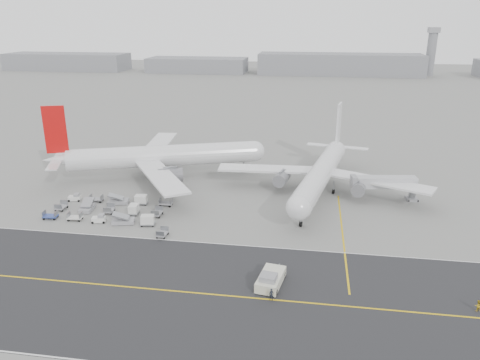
% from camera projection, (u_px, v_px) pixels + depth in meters
% --- Properties ---
extents(ground, '(700.00, 700.00, 0.00)m').
position_uv_depth(ground, '(178.00, 235.00, 85.85)').
color(ground, gray).
rests_on(ground, ground).
extents(taxiway, '(220.00, 59.00, 0.03)m').
position_uv_depth(taxiway, '(177.00, 291.00, 68.35)').
color(taxiway, '#2A2A2D').
rests_on(taxiway, ground).
extents(horizon_buildings, '(520.00, 28.00, 28.00)m').
position_uv_depth(horizon_buildings, '(324.00, 74.00, 323.87)').
color(horizon_buildings, gray).
rests_on(horizon_buildings, ground).
extents(control_tower, '(7.00, 7.00, 31.25)m').
position_uv_depth(control_tower, '(431.00, 51.00, 312.94)').
color(control_tower, gray).
rests_on(control_tower, ground).
extents(airliner_a, '(51.98, 51.03, 18.68)m').
position_uv_depth(airliner_a, '(158.00, 156.00, 115.35)').
color(airliner_a, silver).
rests_on(airliner_a, ground).
extents(airliner_b, '(47.69, 48.67, 16.97)m').
position_uv_depth(airliner_b, '(322.00, 172.00, 105.17)').
color(airliner_b, silver).
rests_on(airliner_b, ground).
extents(pushback_tug, '(4.24, 8.90, 2.51)m').
position_uv_depth(pushback_tug, '(270.00, 279.00, 69.56)').
color(pushback_tug, beige).
rests_on(pushback_tug, ground).
extents(jet_bridge, '(14.94, 4.90, 5.57)m').
position_uv_depth(jet_bridge, '(385.00, 183.00, 100.93)').
color(jet_bridge, gray).
rests_on(jet_bridge, ground).
extents(gse_cluster, '(30.42, 20.79, 2.14)m').
position_uv_depth(gse_cluster, '(109.00, 212.00, 95.93)').
color(gse_cluster, gray).
rests_on(gse_cluster, ground).
extents(stray_dolly, '(1.71, 2.65, 1.59)m').
position_uv_depth(stray_dolly, '(163.00, 236.00, 85.38)').
color(stray_dolly, silver).
rests_on(stray_dolly, ground).
extents(ground_crew_a, '(0.69, 0.46, 1.86)m').
position_uv_depth(ground_crew_a, '(271.00, 295.00, 65.83)').
color(ground_crew_a, black).
rests_on(ground_crew_a, ground).
extents(ground_crew_b, '(0.98, 0.88, 1.65)m').
position_uv_depth(ground_crew_b, '(478.00, 306.00, 63.56)').
color(ground_crew_b, gold).
rests_on(ground_crew_b, ground).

